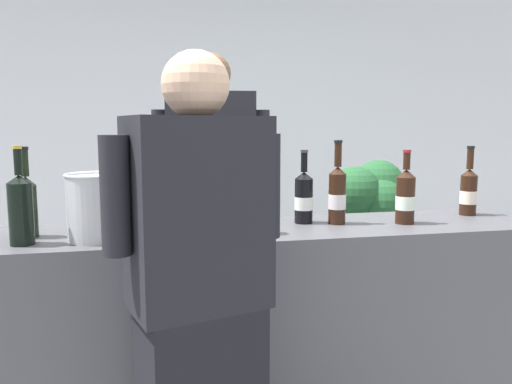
# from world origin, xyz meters

# --- Properties ---
(wall_back) EXTENTS (8.00, 0.10, 2.80)m
(wall_back) POSITION_xyz_m (0.00, 2.60, 1.40)
(wall_back) COLOR silver
(wall_back) RESTS_ON ground_plane
(counter) EXTENTS (2.28, 0.50, 1.00)m
(counter) POSITION_xyz_m (0.00, 0.00, 0.50)
(counter) COLOR #4C4C51
(counter) RESTS_ON ground_plane
(wine_bottle_0) EXTENTS (0.08, 0.08, 0.32)m
(wine_bottle_0) POSITION_xyz_m (0.57, -0.04, 1.12)
(wine_bottle_0) COLOR black
(wine_bottle_0) RESTS_ON counter
(wine_bottle_1) EXTENTS (0.08, 0.08, 0.31)m
(wine_bottle_1) POSITION_xyz_m (-0.39, 0.15, 1.11)
(wine_bottle_1) COLOR black
(wine_bottle_1) RESTS_ON counter
(wine_bottle_2) EXTENTS (0.08, 0.08, 0.32)m
(wine_bottle_2) POSITION_xyz_m (0.15, 0.07, 1.11)
(wine_bottle_2) COLOR black
(wine_bottle_2) RESTS_ON counter
(wine_bottle_3) EXTENTS (0.07, 0.07, 0.34)m
(wine_bottle_3) POSITION_xyz_m (-0.96, 0.01, 1.13)
(wine_bottle_3) COLOR black
(wine_bottle_3) RESTS_ON counter
(wine_bottle_4) EXTENTS (0.08, 0.08, 0.33)m
(wine_bottle_4) POSITION_xyz_m (-0.36, 0.05, 1.11)
(wine_bottle_4) COLOR black
(wine_bottle_4) RESTS_ON counter
(wine_bottle_5) EXTENTS (0.08, 0.08, 0.33)m
(wine_bottle_5) POSITION_xyz_m (-0.30, -0.14, 1.11)
(wine_bottle_5) COLOR black
(wine_bottle_5) RESTS_ON counter
(wine_bottle_6) EXTENTS (0.08, 0.08, 0.33)m
(wine_bottle_6) POSITION_xyz_m (0.96, 0.09, 1.11)
(wine_bottle_6) COLOR black
(wine_bottle_6) RESTS_ON counter
(wine_bottle_7) EXTENTS (0.08, 0.08, 0.33)m
(wine_bottle_7) POSITION_xyz_m (-0.68, 0.15, 1.12)
(wine_bottle_7) COLOR black
(wine_bottle_7) RESTS_ON counter
(wine_bottle_8) EXTENTS (0.08, 0.08, 0.35)m
(wine_bottle_8) POSITION_xyz_m (-0.95, -0.11, 1.13)
(wine_bottle_8) COLOR black
(wine_bottle_8) RESTS_ON counter
(wine_bottle_9) EXTENTS (0.08, 0.08, 0.33)m
(wine_bottle_9) POSITION_xyz_m (-0.51, -0.01, 1.11)
(wine_bottle_9) COLOR black
(wine_bottle_9) RESTS_ON counter
(wine_bottle_10) EXTENTS (0.08, 0.08, 0.36)m
(wine_bottle_10) POSITION_xyz_m (0.28, 0.02, 1.13)
(wine_bottle_10) COLOR black
(wine_bottle_10) RESTS_ON counter
(wine_glass) EXTENTS (0.07, 0.07, 0.18)m
(wine_glass) POSITION_xyz_m (-0.09, -0.11, 1.12)
(wine_glass) COLOR silver
(wine_glass) RESTS_ON counter
(ice_bucket) EXTENTS (0.21, 0.21, 0.25)m
(ice_bucket) POSITION_xyz_m (-0.70, -0.09, 1.12)
(ice_bucket) COLOR silver
(ice_bucket) RESTS_ON counter
(person_server) EXTENTS (0.61, 0.30, 1.79)m
(person_server) POSITION_xyz_m (-0.18, 0.65, 0.87)
(person_server) COLOR black
(person_server) RESTS_ON ground_plane
(person_guest) EXTENTS (0.53, 0.34, 1.63)m
(person_guest) POSITION_xyz_m (-0.37, -0.53, 0.80)
(person_guest) COLOR black
(person_guest) RESTS_ON ground_plane
(potted_shrub) EXTENTS (0.58, 0.59, 1.19)m
(potted_shrub) POSITION_xyz_m (0.88, 1.09, 0.72)
(potted_shrub) COLOR brown
(potted_shrub) RESTS_ON ground_plane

